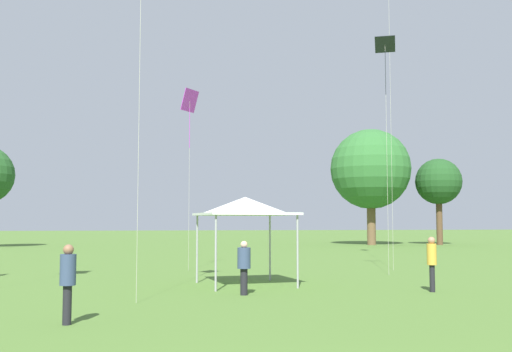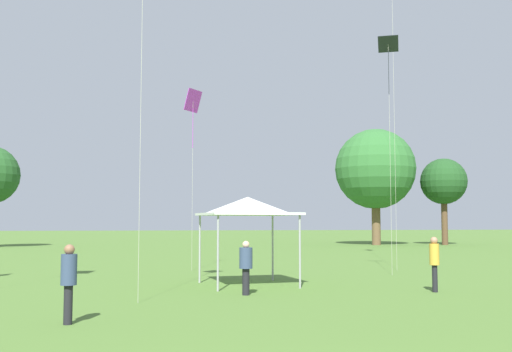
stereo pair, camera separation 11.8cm
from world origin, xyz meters
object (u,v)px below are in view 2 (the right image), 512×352
at_px(canopy_tent, 248,207).
at_px(kite_2, 193,105).
at_px(person_standing_0, 69,276).
at_px(kite_1, 388,54).
at_px(person_standing_1, 434,258).
at_px(distant_tree_1, 444,182).
at_px(distant_tree_2, 375,169).
at_px(person_standing_4, 246,263).

bearing_deg(canopy_tent, kite_2, 103.27).
bearing_deg(person_standing_0, kite_1, 5.81).
xyz_separation_m(person_standing_1, distant_tree_1, (18.57, 35.93, 4.97)).
relative_size(distant_tree_1, distant_tree_2, 0.75).
relative_size(person_standing_0, distant_tree_2, 0.15).
relative_size(kite_1, distant_tree_2, 0.90).
relative_size(kite_1, kite_2, 1.21).
xyz_separation_m(person_standing_0, canopy_tent, (4.99, 7.20, 1.71)).
xyz_separation_m(person_standing_1, distant_tree_2, (12.03, 36.82, 6.19)).
xyz_separation_m(person_standing_1, canopy_tent, (-5.50, 2.94, 1.68)).
relative_size(person_standing_4, distant_tree_2, 0.15).
height_order(person_standing_0, distant_tree_1, distant_tree_1).
height_order(distant_tree_1, distant_tree_2, distant_tree_2).
height_order(person_standing_4, kite_2, kite_2).
distance_m(kite_2, distant_tree_1, 36.83).
relative_size(canopy_tent, distant_tree_2, 0.32).
bearing_deg(kite_2, canopy_tent, 97.46).
height_order(kite_2, distant_tree_1, distant_tree_1).
xyz_separation_m(person_standing_0, kite_2, (3.44, 13.79, 6.54)).
bearing_deg(distant_tree_2, distant_tree_1, -7.78).
bearing_deg(kite_1, distant_tree_1, -52.28).
relative_size(person_standing_1, distant_tree_2, 0.16).
height_order(person_standing_0, person_standing_4, person_standing_0).
xyz_separation_m(person_standing_0, distant_tree_1, (29.07, 40.19, 5.00)).
bearing_deg(kite_2, person_standing_1, 120.73).
bearing_deg(person_standing_4, distant_tree_2, -136.34).
height_order(person_standing_4, kite_1, kite_1).
bearing_deg(kite_1, person_standing_1, 148.64).
bearing_deg(distant_tree_1, person_standing_1, -117.34).
height_order(person_standing_1, distant_tree_2, distant_tree_2).
xyz_separation_m(person_standing_0, person_standing_4, (4.53, 4.49, -0.07)).
relative_size(person_standing_0, canopy_tent, 0.49).
bearing_deg(person_standing_0, distant_tree_1, 18.50).
distance_m(distant_tree_1, distant_tree_2, 6.71).
bearing_deg(kite_2, person_standing_0, 70.20).
bearing_deg(distant_tree_2, person_standing_0, -118.74).
bearing_deg(person_standing_0, distant_tree_2, 25.64).
distance_m(kite_1, distant_tree_2, 32.95).
bearing_deg(person_standing_0, person_standing_1, -13.51).
height_order(person_standing_4, distant_tree_1, distant_tree_1).
height_order(canopy_tent, kite_1, kite_1).
distance_m(person_standing_1, distant_tree_1, 40.75).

